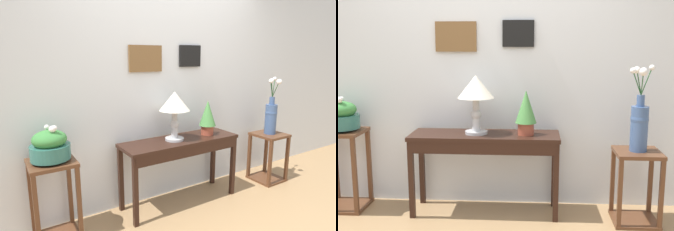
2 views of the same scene
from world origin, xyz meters
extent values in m
cube|color=silver|center=(0.00, 1.30, 1.40)|extent=(9.00, 0.10, 2.80)
cube|color=brown|center=(-0.25, 1.24, 1.56)|extent=(0.37, 0.02, 0.27)
cube|color=#9A5B5D|center=(-0.25, 1.23, 1.56)|extent=(0.30, 0.01, 0.21)
cube|color=black|center=(0.31, 1.24, 1.59)|extent=(0.28, 0.02, 0.24)
cube|color=#946E65|center=(0.31, 1.23, 1.59)|extent=(0.22, 0.01, 0.19)
cube|color=black|center=(0.03, 1.01, 0.71)|extent=(1.30, 0.41, 0.03)
cube|color=black|center=(0.03, 0.82, 0.64)|extent=(1.23, 0.03, 0.10)
cube|color=black|center=(-0.58, 0.84, 0.34)|extent=(0.04, 0.04, 0.69)
cube|color=black|center=(0.65, 0.84, 0.34)|extent=(0.04, 0.04, 0.69)
cube|color=black|center=(-0.58, 1.18, 0.34)|extent=(0.04, 0.04, 0.69)
cube|color=black|center=(0.65, 1.18, 0.34)|extent=(0.04, 0.04, 0.69)
cylinder|color=#B7B7BC|center=(-0.04, 1.01, 0.74)|extent=(0.20, 0.20, 0.02)
cylinder|color=#B7B7BC|center=(-0.04, 1.01, 0.82)|extent=(0.07, 0.07, 0.15)
sphere|color=#B7B7BC|center=(-0.04, 1.01, 0.89)|extent=(0.10, 0.10, 0.10)
cylinder|color=#B7B7BC|center=(-0.04, 1.01, 0.97)|extent=(0.06, 0.06, 0.15)
cone|color=beige|center=(-0.04, 1.01, 1.14)|extent=(0.32, 0.32, 0.20)
cylinder|color=#9E4733|center=(0.39, 1.00, 0.78)|extent=(0.14, 0.14, 0.10)
cone|color=#478442|center=(0.39, 1.00, 0.97)|extent=(0.18, 0.18, 0.28)
cube|color=#56331E|center=(-1.26, 1.02, 0.72)|extent=(0.37, 0.37, 0.03)
cube|color=#56331E|center=(-1.26, 1.02, 0.01)|extent=(0.37, 0.37, 0.03)
cube|color=#56331E|center=(-1.09, 0.86, 0.37)|extent=(0.04, 0.03, 0.67)
cube|color=#56331E|center=(-1.09, 1.18, 0.37)|extent=(0.04, 0.04, 0.67)
cylinder|color=#2D665B|center=(-1.26, 1.02, 0.74)|extent=(0.14, 0.14, 0.02)
cylinder|color=#2D665B|center=(-1.26, 1.02, 0.81)|extent=(0.32, 0.32, 0.12)
ellipsoid|color=#387A38|center=(-1.26, 1.02, 0.92)|extent=(0.27, 0.27, 0.15)
cylinder|color=#387A38|center=(-1.24, 0.99, 0.95)|extent=(0.05, 0.07, 0.15)
sphere|color=white|center=(-1.22, 0.96, 1.02)|extent=(0.04, 0.04, 0.04)
cylinder|color=#387A38|center=(-1.26, 1.04, 0.94)|extent=(0.01, 0.06, 0.14)
sphere|color=white|center=(-1.26, 1.07, 1.01)|extent=(0.04, 0.04, 0.04)
cylinder|color=#387A38|center=(-1.25, 0.99, 0.94)|extent=(0.03, 0.07, 0.15)
sphere|color=white|center=(-1.24, 0.96, 1.01)|extent=(0.06, 0.06, 0.06)
cube|color=#56331E|center=(1.32, 0.88, 0.61)|extent=(0.37, 0.37, 0.03)
cube|color=#56331E|center=(1.32, 0.88, 0.01)|extent=(0.37, 0.37, 0.03)
cube|color=#56331E|center=(1.16, 0.72, 0.31)|extent=(0.04, 0.03, 0.56)
cube|color=#56331E|center=(1.49, 0.72, 0.31)|extent=(0.04, 0.03, 0.56)
cube|color=#56331E|center=(1.16, 1.05, 0.31)|extent=(0.04, 0.04, 0.56)
cube|color=#56331E|center=(1.49, 1.05, 0.31)|extent=(0.04, 0.04, 0.56)
cylinder|color=#3D5684|center=(1.32, 0.88, 0.81)|extent=(0.14, 0.14, 0.37)
sphere|color=#3D5684|center=(1.32, 0.88, 0.89)|extent=(0.15, 0.15, 0.15)
cylinder|color=#3D5684|center=(1.32, 0.88, 1.04)|extent=(0.06, 0.06, 0.09)
cylinder|color=#235128|center=(1.32, 0.84, 1.19)|extent=(0.02, 0.10, 0.20)
sphere|color=white|center=(1.31, 0.79, 1.29)|extent=(0.06, 0.06, 0.06)
cylinder|color=#235128|center=(1.37, 0.91, 1.20)|extent=(0.10, 0.06, 0.22)
sphere|color=white|center=(1.41, 0.93, 1.31)|extent=(0.05, 0.05, 0.05)
cylinder|color=#235128|center=(1.28, 0.87, 1.19)|extent=(0.09, 0.03, 0.20)
sphere|color=white|center=(1.24, 0.86, 1.29)|extent=(0.05, 0.05, 0.05)
cylinder|color=#235128|center=(1.30, 0.88, 1.19)|extent=(0.05, 0.01, 0.20)
sphere|color=white|center=(1.28, 0.88, 1.29)|extent=(0.06, 0.06, 0.06)
camera|label=1|loc=(-1.62, -1.38, 1.58)|focal=30.43mm
camera|label=2|loc=(0.45, -2.55, 1.53)|focal=44.95mm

